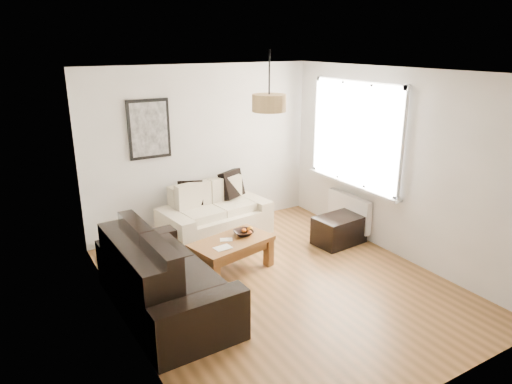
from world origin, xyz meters
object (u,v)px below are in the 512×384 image
sofa_leather (165,273)px  loveseat_cream (215,212)px  ottoman (339,230)px  coffee_table (232,255)px

sofa_leather → loveseat_cream: bearing=-43.3°
loveseat_cream → ottoman: loveseat_cream is taller
sofa_leather → coffee_table: bearing=-70.0°
loveseat_cream → coffee_table: loveseat_cream is taller
sofa_leather → ottoman: (2.88, 0.39, -0.23)m
sofa_leather → ottoman: sofa_leather is taller
ottoman → loveseat_cream: bearing=141.3°
coffee_table → ottoman: (1.80, -0.04, -0.01)m
loveseat_cream → ottoman: size_ratio=2.20×
loveseat_cream → sofa_leather: (-1.39, -1.58, 0.04)m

